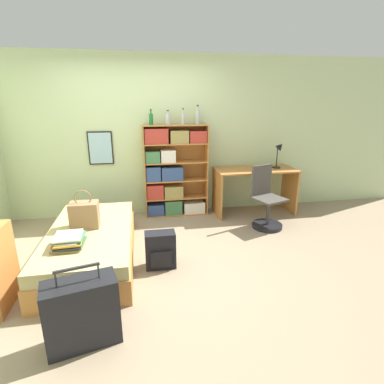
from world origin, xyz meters
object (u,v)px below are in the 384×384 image
at_px(bottle_green, 151,119).
at_px(bottle_clear, 183,118).
at_px(bookcase, 171,173).
at_px(bottle_blue, 198,117).
at_px(suitcase, 82,313).
at_px(desk, 255,182).
at_px(handbag, 85,214).
at_px(book_stack_on_bed, 69,241).
at_px(desk_lamp, 279,150).
at_px(bed, 92,244).
at_px(backpack, 160,250).
at_px(bottle_brown, 168,119).
at_px(desk_chair, 266,207).

relative_size(bottle_green, bottle_clear, 0.96).
relative_size(bookcase, bottle_blue, 5.07).
distance_m(suitcase, bottle_clear, 3.30).
height_order(bottle_clear, desk, bottle_clear).
xyz_separation_m(handbag, book_stack_on_bed, (-0.08, -0.49, -0.10)).
bearing_deg(handbag, bottle_blue, 39.69).
relative_size(handbag, book_stack_on_bed, 1.20).
bearing_deg(suitcase, desk_lamp, 42.54).
bearing_deg(desk_lamp, bed, -157.36).
bearing_deg(bottle_clear, book_stack_on_bed, -128.90).
height_order(desk, backpack, desk).
bearing_deg(desk_lamp, bottle_green, 176.53).
height_order(bottle_brown, desk, bottle_brown).
distance_m(bottle_brown, desk_chair, 2.07).
bearing_deg(suitcase, book_stack_on_bed, 105.89).
bearing_deg(bed, bottle_green, 58.63).
bearing_deg(bottle_green, desk_lamp, -3.47).
relative_size(bottle_brown, bottle_blue, 0.74).
relative_size(bottle_green, desk, 0.18).
xyz_separation_m(bottle_blue, desk, (0.96, -0.20, -1.08)).
relative_size(book_stack_on_bed, desk_lamp, 0.87).
bearing_deg(bottle_blue, desk_lamp, -7.54).
bearing_deg(desk_lamp, bookcase, 175.69).
relative_size(suitcase, backpack, 1.59).
distance_m(bookcase, bottle_clear, 0.91).
bearing_deg(bottle_clear, suitcase, -113.79).
xyz_separation_m(bed, suitcase, (0.12, -1.37, 0.07)).
bearing_deg(backpack, desk_lamp, 35.82).
relative_size(bed, desk_chair, 2.03).
relative_size(handbag, suitcase, 0.68).
height_order(bottle_green, backpack, bottle_green).
relative_size(handbag, bookcase, 0.31).
distance_m(suitcase, bottle_green, 3.11).
distance_m(bed, bottle_brown, 2.26).
bearing_deg(bottle_clear, bottle_green, -175.49).
distance_m(bottle_green, bottle_brown, 0.27).
xyz_separation_m(handbag, bottle_green, (0.89, 1.31, 1.03)).
distance_m(suitcase, backpack, 1.26).
relative_size(bed, bottle_green, 8.01).
distance_m(bed, desk_chair, 2.57).
height_order(bottle_clear, backpack, bottle_clear).
height_order(suitcase, bottle_blue, bottle_blue).
bearing_deg(book_stack_on_bed, backpack, 7.38).
xyz_separation_m(bottle_brown, backpack, (-0.29, -1.72, -1.39)).
relative_size(suitcase, desk_lamp, 1.54).
distance_m(book_stack_on_bed, backpack, 1.00).
bearing_deg(backpack, bottle_brown, 80.51).
distance_m(handbag, bottle_blue, 2.37).
distance_m(bed, bottle_clear, 2.39).
bearing_deg(bookcase, desk_chair, -29.55).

